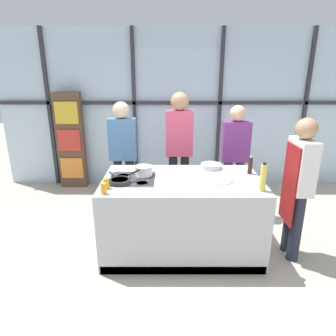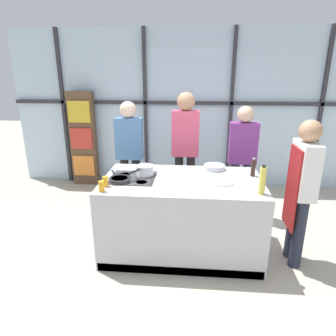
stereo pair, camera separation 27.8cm
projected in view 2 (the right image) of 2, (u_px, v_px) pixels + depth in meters
ground_plane at (181, 248)px, 3.72m from camera, size 18.00×18.00×0.00m
back_window_wall at (188, 110)px, 5.42m from camera, size 6.40×0.10×2.80m
bookshelf at (83, 139)px, 5.57m from camera, size 0.47×0.19×1.74m
demo_island at (182, 215)px, 3.58m from camera, size 1.83×1.05×0.91m
chef at (302, 186)px, 3.19m from camera, size 0.23×0.41×1.64m
spectator_far_left at (130, 150)px, 4.44m from camera, size 0.39×0.24×1.69m
spectator_center_left at (185, 145)px, 4.34m from camera, size 0.39×0.25×1.82m
spectator_center_right at (242, 155)px, 4.31m from camera, size 0.40×0.23×1.63m
frying_pan at (119, 179)px, 3.38m from camera, size 0.29×0.40×0.04m
saucepan at (145, 170)px, 3.57m from camera, size 0.26×0.36×0.12m
white_plate at (221, 182)px, 3.33m from camera, size 0.27×0.27×0.01m
mixing_bowl at (214, 167)px, 3.77m from camera, size 0.26×0.26×0.06m
oil_bottle at (262, 180)px, 2.99m from camera, size 0.07×0.07×0.31m
pepper_grinder at (253, 168)px, 3.51m from camera, size 0.05×0.05×0.23m
juice_glass_near at (102, 186)px, 3.08m from camera, size 0.06×0.06×0.11m
juice_glass_far at (105, 181)px, 3.22m from camera, size 0.06×0.06×0.11m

